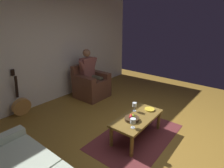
{
  "coord_description": "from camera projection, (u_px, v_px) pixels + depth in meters",
  "views": [
    {
      "loc": [
        2.56,
        1.09,
        2.05
      ],
      "look_at": [
        -0.41,
        -1.37,
        0.66
      ],
      "focal_mm": 29.77,
      "sensor_mm": 36.0,
      "label": 1
    }
  ],
  "objects": [
    {
      "name": "ground_plane",
      "position": [
        158.0,
        143.0,
        3.2
      ],
      "size": [
        7.1,
        7.1,
        0.0
      ],
      "primitive_type": "plane",
      "color": "brown"
    },
    {
      "name": "wall_back",
      "position": [
        51.0,
        50.0,
        4.56
      ],
      "size": [
        5.83,
        0.06,
        2.59
      ],
      "primitive_type": "cube",
      "color": "silver",
      "rests_on": "ground"
    },
    {
      "name": "rug",
      "position": [
        136.0,
        136.0,
        3.38
      ],
      "size": [
        1.79,
        1.15,
        0.01
      ],
      "primitive_type": "cube",
      "rotation": [
        0.0,
        0.0,
        0.03
      ],
      "color": "#5D2527",
      "rests_on": "ground"
    },
    {
      "name": "armchair",
      "position": [
        91.0,
        85.0,
        5.0
      ],
      "size": [
        0.77,
        0.76,
        0.87
      ],
      "rotation": [
        0.0,
        0.0,
        0.02
      ],
      "color": "brown",
      "rests_on": "ground"
    },
    {
      "name": "person_seated",
      "position": [
        90.0,
        72.0,
        4.88
      ],
      "size": [
        0.65,
        0.55,
        1.29
      ],
      "rotation": [
        0.0,
        0.0,
        0.02
      ],
      "color": "brown",
      "rests_on": "ground"
    },
    {
      "name": "coffee_table",
      "position": [
        137.0,
        120.0,
        3.27
      ],
      "size": [
        1.08,
        0.53,
        0.41
      ],
      "rotation": [
        0.0,
        0.0,
        0.03
      ],
      "color": "brown",
      "rests_on": "ground"
    },
    {
      "name": "guitar",
      "position": [
        21.0,
        105.0,
        4.06
      ],
      "size": [
        0.4,
        0.24,
        1.03
      ],
      "color": "#BB8543",
      "rests_on": "ground"
    },
    {
      "name": "wine_glass_near",
      "position": [
        133.0,
        121.0,
        2.89
      ],
      "size": [
        0.09,
        0.09,
        0.16
      ],
      "color": "silver",
      "rests_on": "coffee_table"
    },
    {
      "name": "wine_glass_far",
      "position": [
        135.0,
        105.0,
        3.41
      ],
      "size": [
        0.08,
        0.08,
        0.17
      ],
      "color": "silver",
      "rests_on": "coffee_table"
    },
    {
      "name": "fruit_bowl",
      "position": [
        132.0,
        118.0,
        3.13
      ],
      "size": [
        0.25,
        0.25,
        0.11
      ],
      "color": "#3C2B1A",
      "rests_on": "coffee_table"
    },
    {
      "name": "decorative_dish",
      "position": [
        150.0,
        109.0,
        3.49
      ],
      "size": [
        0.18,
        0.18,
        0.02
      ],
      "primitive_type": "cylinder",
      "color": "gold",
      "rests_on": "coffee_table"
    }
  ]
}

